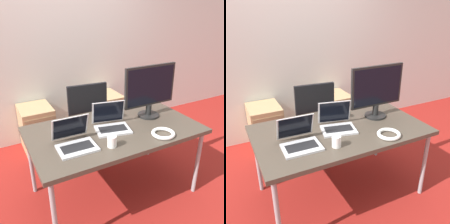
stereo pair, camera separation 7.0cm
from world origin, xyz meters
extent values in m
plane|color=maroon|center=(0.00, 0.00, 0.00)|extent=(14.00, 14.00, 0.00)
cube|color=silver|center=(0.00, 1.53, 1.30)|extent=(10.00, 0.05, 2.60)
cube|color=#473D33|center=(0.00, 0.00, 0.73)|extent=(1.60, 0.93, 0.04)
cylinder|color=#99999E|center=(-0.74, -0.40, 0.36)|extent=(0.04, 0.04, 0.71)
cylinder|color=#99999E|center=(0.74, -0.40, 0.36)|extent=(0.04, 0.04, 0.71)
cylinder|color=#99999E|center=(-0.74, 0.40, 0.36)|extent=(0.04, 0.04, 0.71)
cylinder|color=#99999E|center=(0.74, 0.40, 0.36)|extent=(0.04, 0.04, 0.71)
cylinder|color=#232326|center=(-0.01, 0.79, 0.02)|extent=(0.56, 0.56, 0.04)
cylinder|color=gray|center=(-0.01, 0.79, 0.22)|extent=(0.05, 0.05, 0.37)
cube|color=black|center=(-0.01, 0.79, 0.41)|extent=(0.53, 0.53, 0.07)
cube|color=black|center=(-0.04, 0.53, 0.75)|extent=(0.44, 0.08, 0.60)
cube|color=tan|center=(-0.48, 1.25, 0.30)|extent=(0.41, 0.49, 0.61)
cube|color=#977D56|center=(-0.48, 1.00, 0.30)|extent=(0.37, 0.01, 0.49)
cube|color=tan|center=(0.55, 1.25, 0.30)|extent=(0.41, 0.49, 0.61)
cube|color=#977D56|center=(0.55, 1.00, 0.30)|extent=(0.37, 0.01, 0.49)
cube|color=silver|center=(-0.44, -0.17, 0.76)|extent=(0.32, 0.24, 0.02)
cube|color=black|center=(-0.44, -0.17, 0.77)|extent=(0.26, 0.13, 0.00)
cube|color=silver|center=(-0.44, -0.02, 0.88)|extent=(0.32, 0.10, 0.22)
cube|color=black|center=(-0.44, -0.03, 0.88)|extent=(0.29, 0.08, 0.20)
cube|color=silver|center=(-0.03, -0.03, 0.76)|extent=(0.36, 0.29, 0.02)
cube|color=black|center=(-0.03, -0.03, 0.77)|extent=(0.28, 0.18, 0.00)
cube|color=silver|center=(-0.01, 0.10, 0.89)|extent=(0.32, 0.12, 0.23)
cube|color=black|center=(-0.01, 0.09, 0.89)|extent=(0.29, 0.11, 0.21)
cylinder|color=black|center=(0.45, 0.08, 0.76)|extent=(0.22, 0.22, 0.02)
cylinder|color=black|center=(0.45, 0.08, 0.83)|extent=(0.06, 0.06, 0.11)
cube|color=black|center=(0.45, 0.08, 1.09)|extent=(0.58, 0.03, 0.41)
cube|color=black|center=(0.45, 0.06, 1.09)|extent=(0.54, 0.00, 0.37)
cylinder|color=white|center=(-0.18, -0.28, 0.80)|extent=(0.08, 0.08, 0.10)
cylinder|color=brown|center=(0.11, 0.20, 0.80)|extent=(0.08, 0.08, 0.10)
cylinder|color=white|center=(0.11, 0.20, 0.85)|extent=(0.08, 0.08, 0.01)
torus|color=white|center=(0.32, -0.33, 0.77)|extent=(0.21, 0.21, 0.03)
camera|label=1|loc=(-1.03, -1.83, 1.85)|focal=40.00mm
camera|label=2|loc=(-0.97, -1.87, 1.85)|focal=40.00mm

